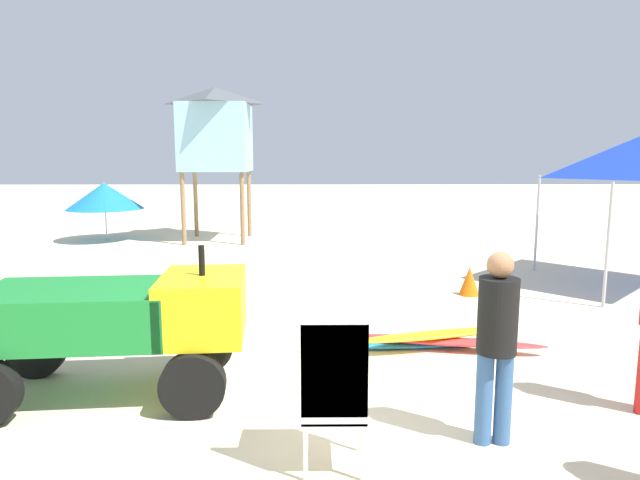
{
  "coord_description": "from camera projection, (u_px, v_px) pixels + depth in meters",
  "views": [
    {
      "loc": [
        -0.22,
        -4.73,
        2.37
      ],
      "look_at": [
        -0.15,
        3.65,
        1.08
      ],
      "focal_mm": 31.09,
      "sensor_mm": 36.0,
      "label": 1
    }
  ],
  "objects": [
    {
      "name": "stacked_plastic_chairs",
      "position": [
        334.0,
        379.0,
        4.07
      ],
      "size": [
        0.48,
        0.48,
        1.29
      ],
      "color": "white",
      "rests_on": "ground"
    },
    {
      "name": "lifeguard_tower",
      "position": [
        216.0,
        129.0,
        15.06
      ],
      "size": [
        1.98,
        1.98,
        4.18
      ],
      "color": "olive",
      "rests_on": "ground"
    },
    {
      "name": "beach_umbrella_left",
      "position": [
        104.0,
        196.0,
        15.25
      ],
      "size": [
        2.07,
        2.07,
        1.61
      ],
      "color": "beige",
      "rests_on": "ground"
    },
    {
      "name": "surfboard_pile",
      "position": [
        437.0,
        340.0,
        6.81
      ],
      "size": [
        2.47,
        0.77,
        0.24
      ],
      "color": "#268CCC",
      "rests_on": "ground"
    },
    {
      "name": "lifeguard_near_left",
      "position": [
        497.0,
        336.0,
        4.47
      ],
      "size": [
        0.32,
        0.32,
        1.61
      ],
      "color": "#33598C",
      "rests_on": "ground"
    },
    {
      "name": "ground",
      "position": [
        340.0,
        418.0,
        5.04
      ],
      "size": [
        80.0,
        80.0,
        0.0
      ],
      "primitive_type": "plane",
      "color": "beige"
    },
    {
      "name": "traffic_cone_near",
      "position": [
        469.0,
        281.0,
        9.43
      ],
      "size": [
        0.34,
        0.34,
        0.49
      ],
      "primitive_type": "cone",
      "color": "orange",
      "rests_on": "ground"
    },
    {
      "name": "utility_cart",
      "position": [
        120.0,
        318.0,
        5.43
      ],
      "size": [
        2.64,
        1.47,
        1.5
      ],
      "color": "#197A2D",
      "rests_on": "ground"
    }
  ]
}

